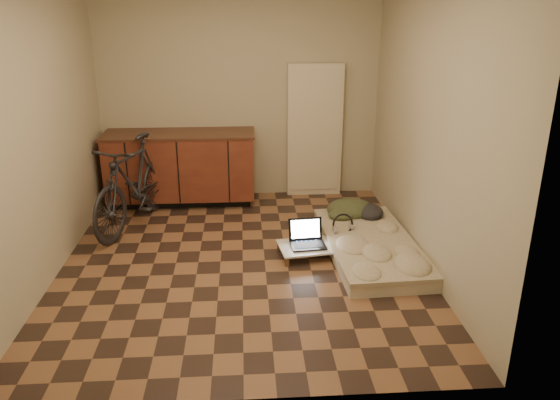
{
  "coord_description": "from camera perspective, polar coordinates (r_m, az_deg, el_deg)",
  "views": [
    {
      "loc": [
        0.04,
        -4.88,
        2.45
      ],
      "look_at": [
        0.39,
        0.23,
        0.55
      ],
      "focal_mm": 35.0,
      "sensor_mm": 36.0,
      "label": 1
    }
  ],
  "objects": [
    {
      "name": "appliance_panel",
      "position": [
        7.06,
        3.65,
        7.23
      ],
      "size": [
        0.7,
        0.1,
        1.7
      ],
      "primitive_type": "cube",
      "color": "beige",
      "rests_on": "ground"
    },
    {
      "name": "clothing_pile",
      "position": [
        6.22,
        7.88,
        -0.43
      ],
      "size": [
        0.58,
        0.49,
        0.22
      ],
      "primitive_type": null,
      "rotation": [
        0.0,
        0.0,
        0.05
      ],
      "color": "#363E24",
      "rests_on": "futon"
    },
    {
      "name": "futon",
      "position": [
        5.66,
        9.39,
        -4.75
      ],
      "size": [
        0.94,
        1.82,
        0.15
      ],
      "rotation": [
        0.0,
        0.0,
        0.05
      ],
      "color": "beige",
      "rests_on": "ground"
    },
    {
      "name": "lap_desk",
      "position": [
        5.53,
        3.37,
        -4.87
      ],
      "size": [
        0.72,
        0.52,
        0.11
      ],
      "rotation": [
        0.0,
        0.0,
        0.14
      ],
      "color": "brown",
      "rests_on": "ground"
    },
    {
      "name": "cabinets",
      "position": [
        6.92,
        -10.29,
        3.37
      ],
      "size": [
        1.84,
        0.62,
        0.91
      ],
      "color": "black",
      "rests_on": "ground"
    },
    {
      "name": "headphones",
      "position": [
        5.75,
        6.59,
        -2.45
      ],
      "size": [
        0.29,
        0.28,
        0.17
      ],
      "primitive_type": null,
      "rotation": [
        0.0,
        0.0,
        0.19
      ],
      "color": "black",
      "rests_on": "futon"
    },
    {
      "name": "laptop",
      "position": [
        5.53,
        2.85,
        -4.14
      ],
      "size": [
        0.37,
        0.34,
        0.24
      ],
      "rotation": [
        0.0,
        0.0,
        0.09
      ],
      "color": "black",
      "rests_on": "lap_desk"
    },
    {
      "name": "bicycle",
      "position": [
        6.29,
        -15.08,
        2.16
      ],
      "size": [
        1.04,
        1.8,
        1.12
      ],
      "primitive_type": "imported",
      "rotation": [
        0.0,
        0.0,
        -0.33
      ],
      "color": "black",
      "rests_on": "ground"
    },
    {
      "name": "room_shell",
      "position": [
        5.01,
        -4.28,
        7.03
      ],
      "size": [
        3.5,
        4.0,
        2.6
      ],
      "color": "brown",
      "rests_on": "ground"
    },
    {
      "name": "mouse",
      "position": [
        5.59,
        5.66,
        -4.27
      ],
      "size": [
        0.11,
        0.13,
        0.04
      ],
      "primitive_type": "ellipsoid",
      "rotation": [
        0.0,
        0.0,
        0.49
      ],
      "color": "silver",
      "rests_on": "lap_desk"
    }
  ]
}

